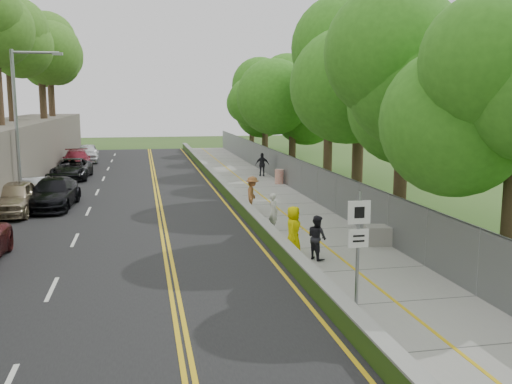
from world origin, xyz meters
name	(u,v)px	position (x,y,z in m)	size (l,w,h in m)	color
ground	(290,276)	(0.00, 0.00, 0.00)	(140.00, 140.00, 0.00)	#33511E
road	(127,200)	(-5.40, 15.00, 0.02)	(11.20, 66.00, 0.04)	black
sidewalk	(267,195)	(2.55, 15.00, 0.03)	(4.20, 66.00, 0.05)	gray
jersey_barrier	(228,192)	(0.25, 15.00, 0.30)	(0.42, 66.00, 0.60)	#63C020
chainlink_fence	(302,178)	(4.65, 15.00, 1.00)	(0.04, 66.00, 2.00)	slate
trees_fenceside	(343,74)	(7.00, 15.00, 7.00)	(7.00, 66.00, 14.00)	#3C8920
streetlight	(21,117)	(-10.46, 14.00, 4.64)	(2.52, 0.22, 8.00)	gray
signpost	(358,236)	(1.05, -3.02, 1.96)	(0.62, 0.09, 3.10)	gray
construction_barrel	(279,177)	(4.30, 19.20, 0.52)	(0.58, 0.58, 0.95)	#C43E23
concrete_block	(379,235)	(4.30, 3.00, 0.41)	(1.07, 0.80, 0.71)	gray
car_3	(53,193)	(-9.00, 13.26, 0.80)	(2.12, 5.21, 1.51)	black
car_4	(14,198)	(-10.60, 11.97, 0.84)	(1.88, 4.68, 1.59)	tan
car_5	(35,190)	(-10.22, 15.10, 0.70)	(1.40, 4.02, 1.33)	#B7BBBF
car_6	(72,169)	(-9.31, 24.26, 0.75)	(2.35, 5.10, 1.42)	black
car_7	(77,160)	(-9.59, 29.95, 0.80)	(2.12, 5.22, 1.52)	maroon
car_8	(87,153)	(-9.25, 35.35, 0.85)	(1.90, 4.73, 1.61)	silver
painter_0	(293,230)	(0.75, 2.43, 0.91)	(0.84, 0.54, 1.71)	#DBCF02
painter_1	(274,211)	(0.91, 6.26, 0.83)	(0.57, 0.37, 1.56)	silver
painter_2	(317,237)	(1.34, 1.49, 0.82)	(0.75, 0.59, 1.55)	black
painter_3	(252,194)	(0.75, 10.16, 0.93)	(1.14, 0.66, 1.77)	#9B5C2F
person_far	(262,165)	(3.98, 23.07, 0.89)	(0.98, 0.41, 1.68)	black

